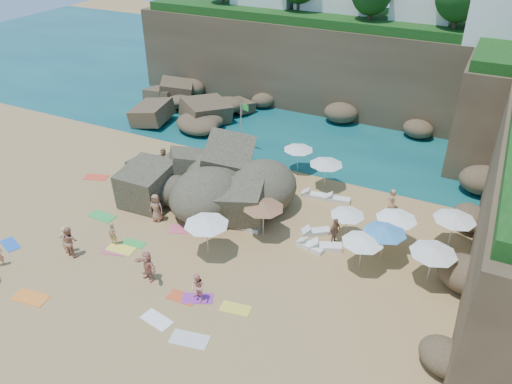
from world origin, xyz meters
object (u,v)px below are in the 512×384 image
at_px(flag_pole, 242,121).
at_px(lounger_0, 337,199).
at_px(parasol_2, 326,162).
at_px(parasol_1, 298,148).
at_px(rock_outcrop, 206,197).
at_px(person_stand_1, 70,241).
at_px(person_stand_5, 164,158).
at_px(person_stand_2, 213,168).
at_px(person_stand_3, 335,231).
at_px(person_stand_6, 65,240).
at_px(parasol_0, 226,169).
at_px(person_stand_4, 392,199).

bearing_deg(flag_pole, lounger_0, -23.40).
height_order(flag_pole, parasol_2, flag_pole).
xyz_separation_m(flag_pole, parasol_1, (5.39, -1.27, -0.67)).
relative_size(flag_pole, lounger_0, 2.33).
relative_size(rock_outcrop, person_stand_1, 4.39).
distance_m(parasol_2, person_stand_5, 12.47).
height_order(person_stand_1, person_stand_2, person_stand_1).
xyz_separation_m(parasol_1, lounger_0, (4.14, -2.85, -1.81)).
bearing_deg(parasol_2, person_stand_3, -65.56).
bearing_deg(person_stand_1, flag_pole, -90.81).
bearing_deg(person_stand_6, person_stand_2, -171.58).
height_order(parasol_0, person_stand_6, parasol_0).
distance_m(person_stand_5, person_stand_6, 11.25).
relative_size(person_stand_3, person_stand_4, 1.24).
bearing_deg(parasol_2, rock_outcrop, -144.88).
bearing_deg(person_stand_6, rock_outcrop, -179.91).
relative_size(rock_outcrop, lounger_0, 4.84).
relative_size(lounger_0, person_stand_4, 1.21).
height_order(flag_pole, parasol_1, flag_pole).
bearing_deg(person_stand_2, rock_outcrop, 139.74).
distance_m(lounger_0, person_stand_4, 3.66).
bearing_deg(person_stand_2, lounger_0, -140.92).
bearing_deg(flag_pole, parasol_2, -18.85).
height_order(person_stand_4, person_stand_6, person_stand_6).
bearing_deg(person_stand_3, flag_pole, 71.54).
xyz_separation_m(parasol_2, person_stand_6, (-11.15, -13.84, -1.18)).
relative_size(parasol_1, person_stand_5, 1.36).
bearing_deg(person_stand_3, person_stand_4, -1.42).
bearing_deg(flag_pole, parasol_1, -13.29).
height_order(person_stand_1, person_stand_4, person_stand_1).
distance_m(flag_pole, person_stand_1, 16.96).
relative_size(parasol_0, person_stand_4, 1.41).
bearing_deg(lounger_0, parasol_0, -174.83).
xyz_separation_m(flag_pole, parasol_2, (8.09, -2.76, -0.55)).
bearing_deg(lounger_0, person_stand_5, 174.86).
bearing_deg(parasol_1, parasol_0, -124.42).
height_order(lounger_0, person_stand_3, person_stand_3).
bearing_deg(flag_pole, rock_outcrop, -82.01).
height_order(flag_pole, person_stand_4, flag_pole).
bearing_deg(person_stand_2, person_stand_1, 107.35).
xyz_separation_m(rock_outcrop, person_stand_3, (9.77, -1.13, 0.90)).
xyz_separation_m(flag_pole, person_stand_3, (10.85, -8.83, -1.72)).
distance_m(person_stand_2, person_stand_5, 4.34).
relative_size(flag_pole, person_stand_2, 2.22).
xyz_separation_m(person_stand_3, person_stand_4, (2.21, 5.45, -0.17)).
height_order(flag_pole, person_stand_5, flag_pole).
bearing_deg(parasol_0, parasol_2, 29.64).
relative_size(flag_pole, parasol_1, 1.83).
bearing_deg(rock_outcrop, person_stand_2, 107.99).
bearing_deg(person_stand_1, lounger_0, -125.93).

